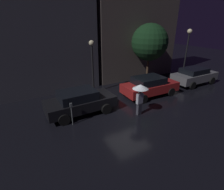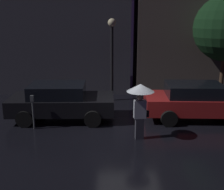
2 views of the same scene
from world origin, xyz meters
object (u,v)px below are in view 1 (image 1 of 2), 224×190
parking_meter (72,112)px  parked_car_black (80,101)px  street_lamp_far (188,43)px  street_lamp_near (92,58)px  parked_car_red (150,86)px  pedestrian_with_umbrella (140,92)px  parked_car_grey (194,76)px

parking_meter → parked_car_black: bearing=52.0°
parked_car_black → street_lamp_far: street_lamp_far is taller
parked_car_black → street_lamp_far: (11.98, 2.36, 2.52)m
street_lamp_far → parking_meter: bearing=-165.0°
parked_car_black → street_lamp_near: bearing=51.3°
parked_car_red → street_lamp_near: size_ratio=1.08×
parked_car_red → street_lamp_near: street_lamp_near is taller
parked_car_black → pedestrian_with_umbrella: (3.01, -1.96, 0.72)m
parked_car_red → street_lamp_far: bearing=21.3°
pedestrian_with_umbrella → street_lamp_far: 10.12m
parked_car_red → street_lamp_far: street_lamp_far is taller
parking_meter → street_lamp_far: 13.52m
pedestrian_with_umbrella → parking_meter: size_ratio=1.49×
parking_meter → street_lamp_near: 5.15m
pedestrian_with_umbrella → parking_meter: pedestrian_with_umbrella is taller
street_lamp_near → parked_car_black: bearing=-127.5°
parked_car_red → pedestrian_with_umbrella: bearing=-139.2°
parked_car_black → parked_car_grey: parked_car_black is taller
pedestrian_with_umbrella → street_lamp_near: 4.90m
parked_car_red → pedestrian_with_umbrella: pedestrian_with_umbrella is taller
parked_car_black → parked_car_grey: (10.73, 0.15, 0.00)m
street_lamp_near → street_lamp_far: size_ratio=0.88×
street_lamp_near → parking_meter: bearing=-127.7°
parked_car_grey → street_lamp_far: size_ratio=0.92×
parking_meter → pedestrian_with_umbrella: bearing=-12.7°
parked_car_red → pedestrian_with_umbrella: 3.32m
parked_car_black → street_lamp_far: bearing=10.0°
parked_car_grey → street_lamp_near: 9.24m
parked_car_grey → street_lamp_near: bearing=164.2°
parked_car_black → pedestrian_with_umbrella: 3.66m
parked_car_black → parked_car_grey: size_ratio=1.00×
parked_car_grey → parking_meter: parked_car_grey is taller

